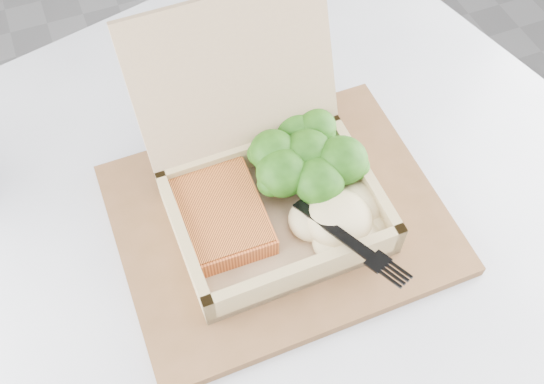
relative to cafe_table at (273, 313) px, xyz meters
name	(u,v)px	position (x,y,z in m)	size (l,w,h in m)	color
floor	(413,165)	(0.57, 0.44, -0.54)	(4.00, 4.00, 0.00)	gray
cafe_table	(273,313)	(0.00, 0.00, 0.00)	(0.96, 0.96, 0.73)	black
serving_tray	(279,218)	(0.01, 0.02, 0.19)	(0.32, 0.26, 0.01)	brown
takeout_container	(263,170)	(0.01, 0.05, 0.25)	(0.20, 0.22, 0.18)	#9E835F
salmon_fillet	(219,214)	(-0.05, 0.03, 0.22)	(0.08, 0.11, 0.02)	orange
broccoli_pile	(307,159)	(0.06, 0.05, 0.23)	(0.12, 0.12, 0.04)	#2F7219
mashed_potatoes	(339,219)	(0.06, -0.02, 0.23)	(0.11, 0.09, 0.04)	beige
plastic_fork	(319,216)	(0.04, -0.02, 0.24)	(0.06, 0.14, 0.03)	black
receipt	(221,108)	(0.01, 0.19, 0.19)	(0.08, 0.15, 0.00)	white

